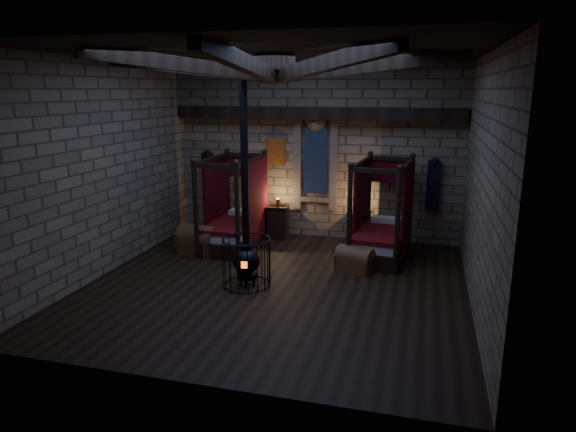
% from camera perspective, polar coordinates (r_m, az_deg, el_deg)
% --- Properties ---
extents(room, '(7.02, 7.02, 4.29)m').
position_cam_1_polar(room, '(9.22, -1.30, 14.75)').
color(room, black).
rests_on(room, ground).
extents(bed_left, '(1.08, 2.02, 2.10)m').
position_cam_1_polar(bed_left, '(12.07, -5.99, -0.99)').
color(bed_left, black).
rests_on(bed_left, ground).
extents(bed_right, '(1.25, 2.11, 2.12)m').
position_cam_1_polar(bed_right, '(11.46, 10.32, -1.94)').
color(bed_right, black).
rests_on(bed_right, ground).
extents(trunk_left, '(1.03, 0.79, 0.67)m').
position_cam_1_polar(trunk_left, '(11.71, -9.88, -2.72)').
color(trunk_left, brown).
rests_on(trunk_left, ground).
extents(trunk_right, '(0.83, 0.66, 0.53)m').
position_cam_1_polar(trunk_right, '(10.53, 7.44, -4.89)').
color(trunk_right, brown).
rests_on(trunk_right, ground).
extents(nightstand_left, '(0.56, 0.54, 1.01)m').
position_cam_1_polar(nightstand_left, '(12.70, -1.10, -0.61)').
color(nightstand_left, black).
rests_on(nightstand_left, ground).
extents(nightstand_right, '(0.56, 0.55, 0.86)m').
position_cam_1_polar(nightstand_right, '(12.34, 7.88, -1.29)').
color(nightstand_right, black).
rests_on(nightstand_right, ground).
extents(stove, '(0.91, 0.91, 4.05)m').
position_cam_1_polar(stove, '(9.60, -4.64, -4.49)').
color(stove, black).
rests_on(stove, ground).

